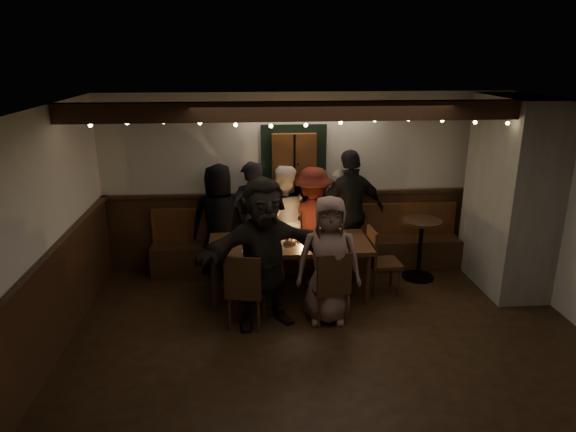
{
  "coord_description": "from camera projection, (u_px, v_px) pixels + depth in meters",
  "views": [
    {
      "loc": [
        -0.9,
        -4.88,
        3.13
      ],
      "look_at": [
        -0.35,
        1.6,
        1.05
      ],
      "focal_mm": 32.0,
      "sensor_mm": 36.0,
      "label": 1
    }
  ],
  "objects": [
    {
      "name": "person_g",
      "position": [
        329.0,
        260.0,
        6.06
      ],
      "size": [
        0.8,
        0.56,
        1.57
      ],
      "primitive_type": "imported",
      "rotation": [
        0.0,
        0.0,
        -0.08
      ],
      "color": "#755850",
      "rests_on": "ground"
    },
    {
      "name": "person_c",
      "position": [
        283.0,
        220.0,
        7.44
      ],
      "size": [
        0.82,
        0.65,
        1.61
      ],
      "primitive_type": "imported",
      "rotation": [
        0.0,
        0.0,
        3.2
      ],
      "color": "beige",
      "rests_on": "ground"
    },
    {
      "name": "chair_near_left",
      "position": [
        245.0,
        287.0,
        5.96
      ],
      "size": [
        0.5,
        0.5,
        0.94
      ],
      "color": "#311C0F",
      "rests_on": "ground"
    },
    {
      "name": "room",
      "position": [
        396.0,
        216.0,
        6.76
      ],
      "size": [
        6.02,
        5.01,
        2.62
      ],
      "color": "black",
      "rests_on": "ground"
    },
    {
      "name": "high_top",
      "position": [
        421.0,
        242.0,
        7.3
      ],
      "size": [
        0.55,
        0.55,
        0.88
      ],
      "color": "black",
      "rests_on": "ground"
    },
    {
      "name": "person_d",
      "position": [
        313.0,
        221.0,
        7.43
      ],
      "size": [
        1.16,
        0.88,
        1.59
      ],
      "primitive_type": "imported",
      "rotation": [
        0.0,
        0.0,
        2.83
      ],
      "color": "#44140E",
      "rests_on": "ground"
    },
    {
      "name": "person_b",
      "position": [
        252.0,
        219.0,
        7.39
      ],
      "size": [
        0.71,
        0.57,
        1.69
      ],
      "primitive_type": "imported",
      "rotation": [
        0.0,
        0.0,
        3.46
      ],
      "color": "black",
      "rests_on": "ground"
    },
    {
      "name": "person_e",
      "position": [
        350.0,
        212.0,
        7.44
      ],
      "size": [
        1.15,
        0.72,
        1.83
      ],
      "primitive_type": "imported",
      "rotation": [
        0.0,
        0.0,
        3.41
      ],
      "color": "black",
      "rests_on": "ground"
    },
    {
      "name": "chair_end",
      "position": [
        378.0,
        257.0,
        6.88
      ],
      "size": [
        0.43,
        0.43,
        0.91
      ],
      "color": "#311C0F",
      "rests_on": "ground"
    },
    {
      "name": "chair_near_right",
      "position": [
        331.0,
        283.0,
        6.06
      ],
      "size": [
        0.49,
        0.49,
        0.93
      ],
      "color": "#311C0F",
      "rests_on": "ground"
    },
    {
      "name": "person_a",
      "position": [
        220.0,
        221.0,
        7.32
      ],
      "size": [
        0.83,
        0.56,
        1.66
      ],
      "primitive_type": "imported",
      "rotation": [
        0.0,
        0.0,
        3.1
      ],
      "color": "black",
      "rests_on": "ground"
    },
    {
      "name": "person_f",
      "position": [
        264.0,
        253.0,
        5.95
      ],
      "size": [
        1.76,
        0.97,
        1.81
      ],
      "primitive_type": "imported",
      "rotation": [
        0.0,
        0.0,
        0.28
      ],
      "color": "black",
      "rests_on": "ground"
    },
    {
      "name": "dining_table",
      "position": [
        289.0,
        247.0,
        6.75
      ],
      "size": [
        2.11,
        0.9,
        0.91
      ],
      "color": "#311C0F",
      "rests_on": "ground"
    }
  ]
}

